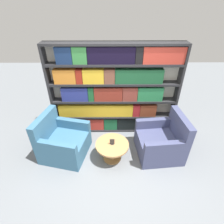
# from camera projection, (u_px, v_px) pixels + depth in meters

# --- Properties ---
(ground_plane) EXTENTS (14.00, 14.00, 0.00)m
(ground_plane) POSITION_uv_depth(u_px,v_px,m) (115.00, 170.00, 3.63)
(ground_plane) COLOR slate
(bookshelf) EXTENTS (3.03, 0.30, 2.24)m
(bookshelf) POSITION_uv_depth(u_px,v_px,m) (114.00, 92.00, 4.15)
(bookshelf) COLOR silver
(bookshelf) RESTS_ON ground_plane
(armchair_left) EXTENTS (1.10, 1.07, 0.98)m
(armchair_left) POSITION_uv_depth(u_px,v_px,m) (63.00, 142.00, 3.85)
(armchair_left) COLOR #386684
(armchair_left) RESTS_ON ground_plane
(armchair_right) EXTENTS (1.00, 0.97, 0.98)m
(armchair_right) POSITION_uv_depth(u_px,v_px,m) (161.00, 142.00, 3.86)
(armchair_right) COLOR #42476B
(armchair_right) RESTS_ON ground_plane
(coffee_table) EXTENTS (0.70, 0.70, 0.43)m
(coffee_table) POSITION_uv_depth(u_px,v_px,m) (112.00, 148.00, 3.72)
(coffee_table) COLOR #AD7F4C
(coffee_table) RESTS_ON ground_plane
(table_sign) EXTENTS (0.10, 0.06, 0.13)m
(table_sign) POSITION_uv_depth(u_px,v_px,m) (112.00, 142.00, 3.62)
(table_sign) COLOR black
(table_sign) RESTS_ON coffee_table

